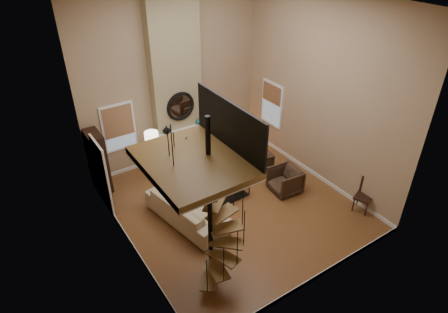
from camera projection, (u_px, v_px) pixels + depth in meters
ground at (232, 204)px, 11.09m from camera, size 6.00×6.50×0.01m
back_wall at (173, 78)px, 11.92m from camera, size 6.00×0.02×5.50m
front_wall at (331, 182)px, 7.33m from camera, size 6.00×0.02×5.50m
left_wall at (116, 152)px, 8.23m from camera, size 0.02×6.50×5.50m
right_wall at (320, 91)px, 11.02m from camera, size 0.02×6.50×5.50m
ceiling at (235, 0)px, 8.16m from camera, size 6.00×6.50×0.01m
baseboard_back at (178, 153)px, 13.35m from camera, size 6.00×0.02×0.12m
baseboard_front at (313, 279)px, 8.77m from camera, size 6.00×0.02×0.12m
baseboard_left at (132, 245)px, 9.66m from camera, size 0.02×6.50×0.12m
baseboard_right at (309, 170)px, 12.45m from camera, size 0.02×6.50×0.12m
chimney_breast at (176, 80)px, 11.79m from camera, size 1.60×0.38×5.50m
hearth at (188, 163)px, 12.89m from camera, size 1.50×0.60×0.04m
firebox at (183, 145)px, 12.82m from camera, size 0.95×0.02×0.72m
mantel at (183, 130)px, 12.44m from camera, size 1.70×0.18×0.06m
mirror_frame at (181, 106)px, 12.06m from camera, size 0.94×0.10×0.94m
mirror_disc at (180, 106)px, 12.06m from camera, size 0.80×0.01×0.80m
vase_left at (167, 130)px, 12.13m from camera, size 0.24×0.24×0.25m
vase_right at (198, 121)px, 12.68m from camera, size 0.20×0.20×0.21m
window_back at (119, 127)px, 11.62m from camera, size 1.02×0.06×1.52m
window_right at (272, 103)px, 13.02m from camera, size 0.06×1.02×1.52m
entry_door at (103, 177)px, 10.42m from camera, size 0.10×1.05×2.16m
loft at (197, 158)px, 7.14m from camera, size 1.70×2.20×1.09m
spiral_stair at (210, 213)px, 8.04m from camera, size 1.47×1.47×4.06m
hutch at (98, 161)px, 11.24m from camera, size 0.39×0.83×1.85m
sofa at (186, 209)px, 10.32m from camera, size 1.41×2.61×0.72m
armchair_near at (260, 161)px, 12.36m from camera, size 0.91×0.89×0.72m
armchair_far at (287, 180)px, 11.50m from camera, size 0.92×0.90×0.77m
coffee_table at (230, 190)px, 11.19m from camera, size 1.16×0.62×0.44m
bowl at (229, 183)px, 11.11m from camera, size 0.35×0.35×0.09m
book at (244, 184)px, 11.15m from camera, size 0.27×0.33×0.03m
floor_lamp at (152, 141)px, 11.30m from camera, size 0.40×0.40×1.71m
accent_lamp at (218, 138)px, 13.83m from camera, size 0.13×0.13×0.45m
side_chair at (365, 193)px, 10.67m from camera, size 0.57×0.57×0.97m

